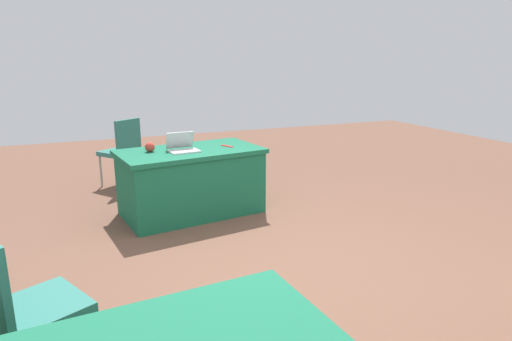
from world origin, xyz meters
TOP-DOWN VIEW (x-y plane):
  - ground_plane at (0.00, 0.00)m, footprint 14.40×14.40m
  - table_foreground at (0.18, -1.80)m, footprint 1.68×1.08m
  - chair_near_front at (0.77, -3.24)m, footprint 0.61×0.61m
  - chair_aisle at (1.70, 0.64)m, footprint 0.59×0.59m
  - laptop_silver at (0.27, -1.74)m, footprint 0.34×0.32m
  - yarn_ball at (0.62, -1.85)m, footprint 0.11×0.11m
  - scissors_red at (-0.27, -1.81)m, footprint 0.11×0.18m

SIDE VIEW (x-z plane):
  - ground_plane at x=0.00m, z-range 0.00..0.00m
  - table_foreground at x=0.18m, z-range 0.00..0.76m
  - chair_aisle at x=1.70m, z-range 0.07..1.01m
  - chair_near_front at x=0.77m, z-range 0.07..1.03m
  - scissors_red at x=-0.27m, z-range 0.76..0.76m
  - laptop_silver at x=0.27m, z-range 0.69..0.90m
  - yarn_ball at x=0.62m, z-range 0.76..0.86m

